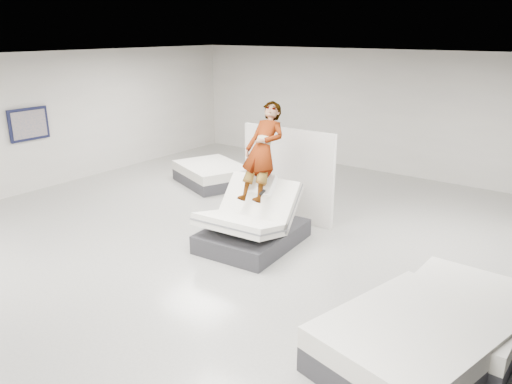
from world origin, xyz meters
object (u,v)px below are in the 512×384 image
Objects in this scene: hero_bed at (252,226)px; flat_bed_right_far at (460,317)px; divider_panel at (288,174)px; person at (262,172)px; wall_poster at (29,124)px; flat_bed_left_far at (212,174)px; remote at (262,192)px; flat_bed_right_near at (412,345)px.

hero_bed reaches higher than flat_bed_right_far.
hero_bed is 1.61m from divider_panel.
flat_bed_right_far is at bearing -9.90° from hero_bed.
person is 1.93× the size of wall_poster.
divider_panel reaches higher than hero_bed.
wall_poster is (-2.97, -2.91, 1.35)m from flat_bed_left_far.
divider_panel is at bearing 102.75° from remote.
remote is at bearing -73.96° from divider_panel.
remote is at bearing -35.96° from flat_bed_left_far.
person is at bearing -80.66° from divider_panel.
hero_bed is 1.00× the size of flat_bed_right_far.
flat_bed_left_far is at bearing 148.54° from flat_bed_right_near.
person is 0.90× the size of divider_panel.
divider_panel is (-0.21, 1.16, -0.34)m from person.
divider_panel is at bearing 99.00° from hero_bed.
wall_poster is at bearing -176.13° from person.
divider_panel is 6.17m from wall_poster.
divider_panel is (-0.46, 1.49, -0.10)m from remote.
divider_panel reaches higher than remote.
flat_bed_left_far is 2.27× the size of wall_poster.
hero_bed is 13.94× the size of remote.
person is at bearing -34.00° from flat_bed_left_far.
remote reaches higher than flat_bed_left_far.
wall_poster is at bearing -135.62° from flat_bed_left_far.
flat_bed_left_far is at bearing 161.50° from divider_panel.
divider_panel reaches higher than flat_bed_left_far.
flat_bed_right_far is 0.90× the size of flat_bed_left_far.
flat_bed_right_near is 1.11× the size of flat_bed_left_far.
divider_panel is 0.85× the size of flat_bed_right_near.
flat_bed_left_far is 4.37m from wall_poster.
hero_bed is at bearing -82.01° from divider_panel.
flat_bed_right_far is at bearing -19.02° from person.
person reaches higher than flat_bed_right_near.
wall_poster is (-9.52, 1.10, 1.31)m from flat_bed_right_near.
flat_bed_left_far is (-3.06, 2.38, -0.13)m from hero_bed.
remote reaches higher than flat_bed_right_near.
hero_bed is 6.18m from wall_poster.
flat_bed_right_near is (3.49, -1.63, -0.09)m from hero_bed.
wall_poster is at bearing -175.03° from hero_bed.
remote is (0.25, -0.33, -0.24)m from person.
divider_panel is at bearing -17.49° from flat_bed_left_far.
flat_bed_right_near is at bearing -104.69° from flat_bed_right_far.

